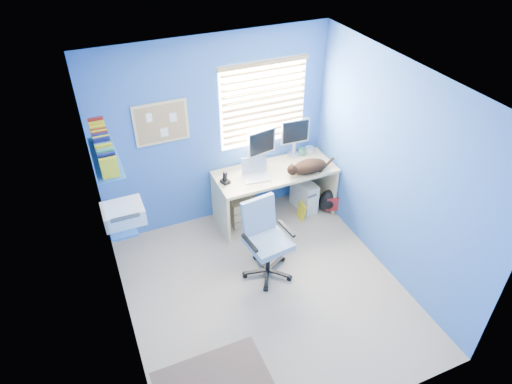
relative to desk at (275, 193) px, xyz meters
name	(u,v)px	position (x,y,z in m)	size (l,w,h in m)	color
floor	(266,292)	(-0.68, -1.26, -0.37)	(3.00, 3.20, 0.00)	gray
ceiling	(270,87)	(-0.68, -1.26, 2.13)	(3.00, 3.20, 0.00)	white
wall_back	(215,134)	(-0.68, 0.34, 0.88)	(3.00, 0.01, 2.50)	#3468B5
wall_front	(359,330)	(-0.68, -2.86, 0.88)	(3.00, 0.01, 2.50)	#3468B5
wall_left	(114,247)	(-2.18, -1.26, 0.88)	(0.01, 3.20, 2.50)	#3468B5
wall_right	(393,173)	(0.82, -1.26, 0.88)	(0.01, 3.20, 2.50)	#3468B5
desk	(275,193)	(0.00, 0.00, 0.00)	(1.59, 0.65, 0.74)	tan
laptop	(256,171)	(-0.29, -0.06, 0.48)	(0.33, 0.26, 0.22)	silver
monitor_left	(261,149)	(-0.13, 0.17, 0.64)	(0.40, 0.12, 0.54)	silver
monitor_right	(294,137)	(0.40, 0.26, 0.64)	(0.40, 0.12, 0.54)	silver
phone	(225,177)	(-0.70, 0.00, 0.45)	(0.09, 0.11, 0.17)	black
mug	(302,152)	(0.51, 0.20, 0.42)	(0.10, 0.09, 0.10)	#3A8861
cd_spindle	(309,149)	(0.64, 0.25, 0.41)	(0.13, 0.13, 0.07)	silver
cat	(309,166)	(0.39, -0.20, 0.45)	(0.47, 0.25, 0.17)	black
tower_pc	(304,195)	(0.46, -0.01, -0.14)	(0.19, 0.44, 0.45)	beige
drawer_boxes	(243,210)	(-0.46, 0.03, -0.17)	(0.35, 0.28, 0.41)	tan
yellow_book	(302,211)	(0.32, -0.21, -0.25)	(0.03, 0.17, 0.24)	yellow
backpack	(329,201)	(0.75, -0.21, -0.20)	(0.30, 0.22, 0.35)	black
office_chair	(266,248)	(-0.55, -0.93, -0.01)	(0.63, 0.63, 0.96)	black
window_blinds	(264,104)	(-0.03, 0.31, 1.18)	(1.15, 0.05, 1.10)	white
corkboard	(161,123)	(-1.33, 0.33, 1.18)	(0.64, 0.02, 0.52)	tan
wall_shelves	(113,182)	(-2.04, -0.51, 1.06)	(0.42, 0.90, 1.05)	#275EA3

